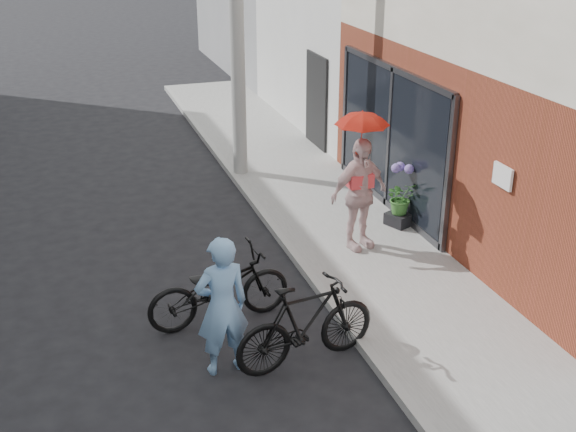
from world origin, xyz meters
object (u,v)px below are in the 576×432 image
bike_right (306,324)px  planter (400,219)px  bike_left (219,288)px  kimono_woman (359,194)px  officer (222,306)px

bike_right → planter: 4.20m
bike_left → kimono_woman: size_ratio=1.08×
bike_left → planter: 4.03m
bike_left → planter: size_ratio=4.96×
officer → planter: bearing=-147.5°
bike_left → bike_right: bike_right is taller
kimono_woman → planter: bearing=13.6°
officer → bike_right: officer is taller
officer → bike_left: (0.21, 1.07, -0.36)m
bike_left → kimono_woman: 2.89m
kimono_woman → bike_left: bearing=-168.1°
bike_right → kimono_woman: (1.78, 2.55, 0.46)m
bike_right → planter: bike_right is taller
bike_left → officer: bearing=163.8°
officer → planter: size_ratio=4.48×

